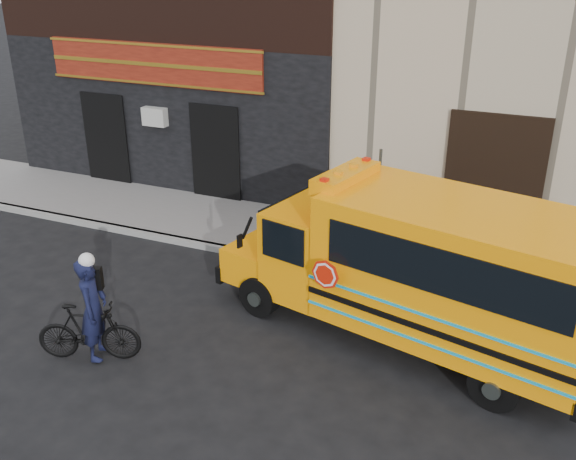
% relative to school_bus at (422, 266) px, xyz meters
% --- Properties ---
extents(ground, '(120.00, 120.00, 0.00)m').
position_rel_school_bus_xyz_m(ground, '(-3.39, -0.72, -1.51)').
color(ground, black).
rests_on(ground, ground).
extents(curb, '(40.00, 0.20, 0.15)m').
position_rel_school_bus_xyz_m(curb, '(-3.39, 1.88, -1.43)').
color(curb, gray).
rests_on(curb, ground).
extents(sidewalk, '(40.00, 3.00, 0.15)m').
position_rel_school_bus_xyz_m(sidewalk, '(-3.39, 3.38, -1.43)').
color(sidewalk, slate).
rests_on(sidewalk, ground).
extents(school_bus, '(7.20, 3.65, 2.92)m').
position_rel_school_bus_xyz_m(school_bus, '(0.00, 0.00, 0.00)').
color(school_bus, black).
rests_on(school_bus, ground).
extents(sign_pole, '(0.07, 0.25, 2.83)m').
position_rel_school_bus_xyz_m(sign_pole, '(-1.39, 2.12, 0.06)').
color(sign_pole, '#414944').
rests_on(sign_pole, ground).
extents(bicycle, '(1.83, 1.10, 1.06)m').
position_rel_school_bus_xyz_m(bicycle, '(-5.02, -2.72, -0.98)').
color(bicycle, black).
rests_on(bicycle, ground).
extents(cyclist, '(0.65, 0.79, 1.85)m').
position_rel_school_bus_xyz_m(cyclist, '(-4.91, -2.65, -0.59)').
color(cyclist, black).
rests_on(cyclist, ground).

